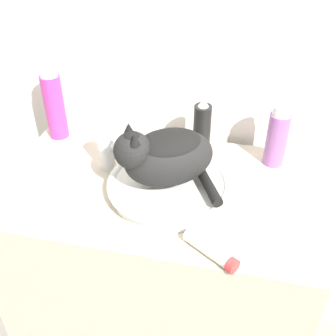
{
  "coord_description": "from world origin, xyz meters",
  "views": [
    {
      "loc": [
        0.23,
        -0.63,
        1.63
      ],
      "look_at": [
        0.03,
        0.23,
        0.97
      ],
      "focal_mm": 45.0,
      "sensor_mm": 36.0,
      "label": 1
    }
  ],
  "objects_px": {
    "faucet": "(111,147)",
    "mouthwash_bottle": "(277,137)",
    "cat": "(165,155)",
    "cream_tube": "(211,251)",
    "hairspray_can_black": "(202,129)",
    "shampoo_bottle_tall": "(54,104)"
  },
  "relations": [
    {
      "from": "hairspray_can_black",
      "to": "faucet",
      "type": "bearing_deg",
      "value": -149.99
    },
    {
      "from": "cat",
      "to": "hairspray_can_black",
      "type": "xyz_separation_m",
      "value": [
        0.07,
        0.21,
        -0.04
      ]
    },
    {
      "from": "faucet",
      "to": "cat",
      "type": "bearing_deg",
      "value": -2.95
    },
    {
      "from": "cat",
      "to": "faucet",
      "type": "distance_m",
      "value": 0.2
    },
    {
      "from": "shampoo_bottle_tall",
      "to": "cream_tube",
      "type": "bearing_deg",
      "value": -35.85
    },
    {
      "from": "mouthwash_bottle",
      "to": "hairspray_can_black",
      "type": "height_order",
      "value": "mouthwash_bottle"
    },
    {
      "from": "cat",
      "to": "cream_tube",
      "type": "bearing_deg",
      "value": 96.1
    },
    {
      "from": "faucet",
      "to": "mouthwash_bottle",
      "type": "xyz_separation_m",
      "value": [
        0.47,
        0.14,
        0.01
      ]
    },
    {
      "from": "mouthwash_bottle",
      "to": "cream_tube",
      "type": "xyz_separation_m",
      "value": [
        -0.13,
        -0.41,
        -0.08
      ]
    },
    {
      "from": "cat",
      "to": "cream_tube",
      "type": "relative_size",
      "value": 2.11
    },
    {
      "from": "shampoo_bottle_tall",
      "to": "cat",
      "type": "bearing_deg",
      "value": -27.32
    },
    {
      "from": "mouthwash_bottle",
      "to": "faucet",
      "type": "bearing_deg",
      "value": -163.21
    },
    {
      "from": "mouthwash_bottle",
      "to": "shampoo_bottle_tall",
      "type": "distance_m",
      "value": 0.7
    },
    {
      "from": "mouthwash_bottle",
      "to": "hairspray_can_black",
      "type": "distance_m",
      "value": 0.22
    },
    {
      "from": "cat",
      "to": "mouthwash_bottle",
      "type": "xyz_separation_m",
      "value": [
        0.29,
        0.21,
        -0.04
      ]
    },
    {
      "from": "hairspray_can_black",
      "to": "cream_tube",
      "type": "relative_size",
      "value": 1.32
    },
    {
      "from": "cream_tube",
      "to": "faucet",
      "type": "bearing_deg",
      "value": 141.05
    },
    {
      "from": "shampoo_bottle_tall",
      "to": "cream_tube",
      "type": "xyz_separation_m",
      "value": [
        0.57,
        -0.41,
        -0.1
      ]
    },
    {
      "from": "mouthwash_bottle",
      "to": "cat",
      "type": "bearing_deg",
      "value": -143.49
    },
    {
      "from": "hairspray_can_black",
      "to": "shampoo_bottle_tall",
      "type": "bearing_deg",
      "value": -180.0
    },
    {
      "from": "mouthwash_bottle",
      "to": "hairspray_can_black",
      "type": "relative_size",
      "value": 1.03
    },
    {
      "from": "hairspray_can_black",
      "to": "cream_tube",
      "type": "bearing_deg",
      "value": -77.52
    }
  ]
}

